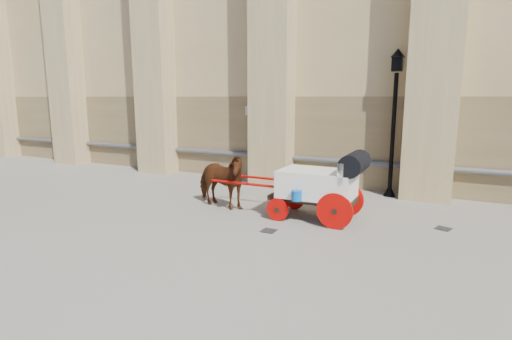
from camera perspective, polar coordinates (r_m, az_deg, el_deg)
The scene contains 6 objects.
ground at distance 10.48m, azimuth -0.87°, elevation -6.15°, with size 90.00×90.00×0.00m, color #6E675D.
horse at distance 10.85m, azimuth -5.21°, elevation -1.48°, with size 0.82×1.80×1.52m, color #5D2A13.
carriage at distance 9.84m, azimuth 9.45°, elevation -1.80°, with size 3.94×1.39×1.72m.
street_lamp at distance 12.56m, azimuth 19.09°, elevation 6.84°, with size 0.41×0.41×4.36m.
drain_grate_near at distance 9.12m, azimuth 1.84°, elevation -8.67°, with size 0.32×0.32×0.01m, color black.
drain_grate_far at distance 10.21m, azimuth 25.18°, elevation -7.59°, with size 0.32×0.32×0.01m, color black.
Camera 1 is at (4.59, -8.94, 2.98)m, focal length 28.00 mm.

